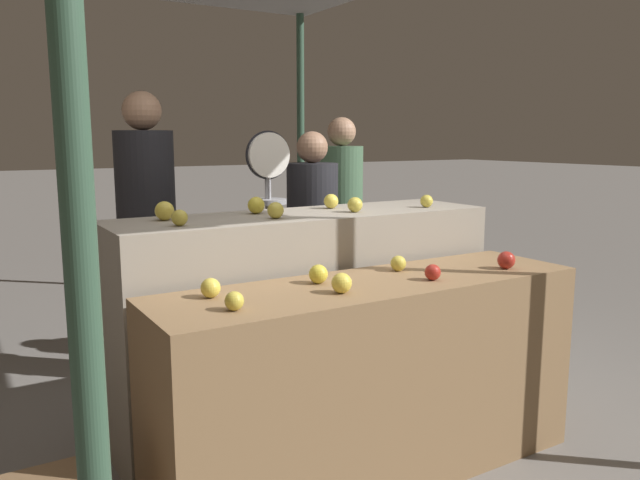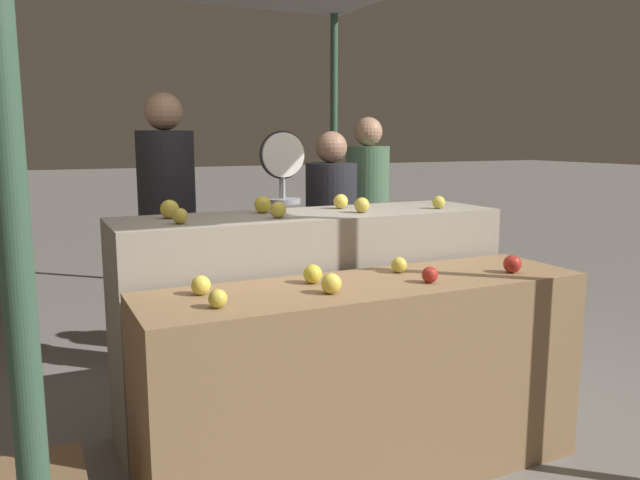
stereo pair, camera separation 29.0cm
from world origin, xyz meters
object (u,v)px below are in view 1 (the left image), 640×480
produce_scale (269,204)px  person_customer_right (341,208)px  person_vendor_at_scale (312,232)px  person_customer_left (147,215)px

produce_scale → person_customer_right: (1.03, 0.79, -0.16)m
person_customer_right → person_vendor_at_scale: bearing=54.6°
produce_scale → person_vendor_at_scale: 0.56m
person_customer_left → person_customer_right: bearing=-178.1°
person_vendor_at_scale → person_customer_right: 0.80m
person_customer_left → person_customer_right: person_customer_left is taller
person_vendor_at_scale → person_customer_left: person_customer_left is taller
person_vendor_at_scale → person_customer_right: bearing=-138.9°
produce_scale → person_vendor_at_scale: (0.44, 0.25, -0.24)m
produce_scale → person_customer_right: bearing=37.5°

